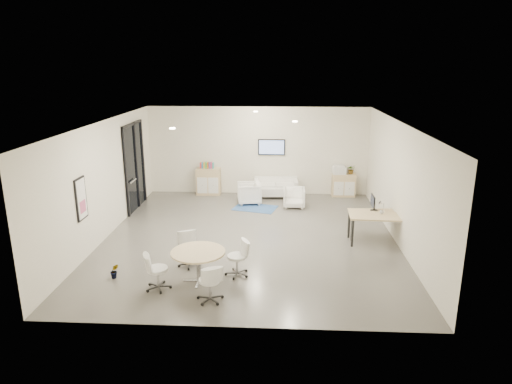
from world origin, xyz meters
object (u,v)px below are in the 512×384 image
object	(u,v)px
armchair_right	(294,197)
desk_front	(377,218)
sideboard_left	(209,181)
loveseat	(276,188)
round_table	(198,255)
sideboard_right	(343,185)
armchair_left	(249,192)
desk_rear	(375,215)

from	to	relation	value
armchair_right	desk_front	xyz separation A→B (m)	(2.14, -3.05, 0.33)
armchair_right	sideboard_left	bearing A→B (deg)	156.42
loveseat	round_table	xyz separation A→B (m)	(-1.63, -6.83, 0.33)
sideboard_right	desk_front	distance (m)	4.48
sideboard_right	desk_front	xyz separation A→B (m)	(0.31, -4.46, 0.28)
armchair_left	desk_front	xyz separation A→B (m)	(3.68, -3.40, 0.30)
sideboard_right	armchair_right	distance (m)	2.31
desk_rear	round_table	size ratio (longest dim) A/B	1.18
desk_rear	desk_front	size ratio (longest dim) A/B	0.93
sideboard_right	armchair_right	xyz separation A→B (m)	(-1.83, -1.41, -0.05)
sideboard_right	armchair_left	distance (m)	3.54
round_table	armchair_left	bearing A→B (deg)	83.10
armchair_right	round_table	bearing A→B (deg)	-111.60
sideboard_right	armchair_left	bearing A→B (deg)	-162.52
loveseat	round_table	bearing A→B (deg)	-105.73
sideboard_left	desk_front	xyz separation A→B (m)	(5.25, -4.43, 0.21)
loveseat	desk_rear	size ratio (longest dim) A/B	1.12
desk_rear	desk_front	world-z (taller)	desk_front
armchair_right	round_table	distance (m)	6.03
loveseat	armchair_right	distance (m)	1.39
sideboard_right	sideboard_left	bearing A→B (deg)	-179.72
sideboard_left	armchair_left	bearing A→B (deg)	-33.54
loveseat	sideboard_left	bearing A→B (deg)	174.44
desk_rear	desk_front	xyz separation A→B (m)	(-0.01, -0.40, 0.04)
loveseat	armchair_left	distance (m)	1.28
armchair_right	round_table	size ratio (longest dim) A/B	0.61
sideboard_right	desk_rear	distance (m)	4.08
desk_rear	round_table	xyz separation A→B (m)	(-4.41, -2.93, -0.01)
armchair_right	desk_front	world-z (taller)	desk_front
sideboard_right	loveseat	distance (m)	2.47
loveseat	armchair_right	size ratio (longest dim) A/B	2.18
sideboard_right	round_table	size ratio (longest dim) A/B	0.70
sideboard_left	armchair_left	xyz separation A→B (m)	(1.57, -1.04, -0.09)
armchair_left	armchair_right	bearing A→B (deg)	68.71
armchair_right	sideboard_right	bearing A→B (deg)	37.99
sideboard_left	desk_front	distance (m)	6.88
sideboard_right	armchair_right	bearing A→B (deg)	-142.44
sideboard_right	desk_rear	size ratio (longest dim) A/B	0.59
loveseat	desk_rear	world-z (taller)	desk_rear
sideboard_left	armchair_right	bearing A→B (deg)	-24.01
loveseat	armchair_right	world-z (taller)	armchair_right
sideboard_right	loveseat	xyz separation A→B (m)	(-2.46, -0.17, -0.10)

